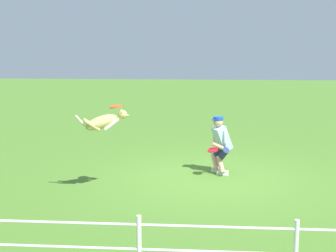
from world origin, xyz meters
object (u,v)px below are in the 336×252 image
object	(u,v)px
person	(220,143)
dog	(104,122)
frisbee_held	(213,150)
frisbee_flying	(116,106)

from	to	relation	value
person	dog	bearing A→B (deg)	9.56
person	frisbee_held	world-z (taller)	person
frisbee_flying	dog	bearing A→B (deg)	27.49
frisbee_held	person	bearing A→B (deg)	-116.74
frisbee_flying	person	bearing A→B (deg)	-144.89
person	frisbee_held	size ratio (longest dim) A/B	5.63
dog	frisbee_held	xyz separation A→B (m)	(-2.10, -1.21, -0.79)
person	dog	size ratio (longest dim) A/B	1.29
frisbee_flying	frisbee_held	distance (m)	2.44
dog	frisbee_flying	world-z (taller)	frisbee_flying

